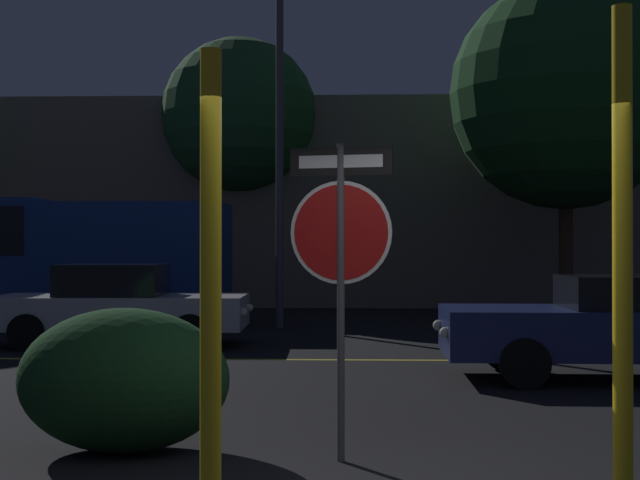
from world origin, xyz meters
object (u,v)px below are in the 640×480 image
stop_sign (341,238)px  tree_1 (566,95)px  yellow_pole_left (211,299)px  yellow_pole_right (623,271)px  delivery_truck (70,252)px  street_lamp (280,84)px  tree_0 (240,116)px  hedge_bush_1 (124,380)px  passing_car_2 (630,326)px  passing_car_1 (119,305)px

stop_sign → tree_1: bearing=80.7°
yellow_pole_left → yellow_pole_right: yellow_pole_right is taller
yellow_pole_left → delivery_truck: size_ratio=0.44×
yellow_pole_left → delivery_truck: (-5.23, 14.06, 0.17)m
street_lamp → tree_0: 6.34m
hedge_bush_1 → delivery_truck: bearing=109.5°
hedge_bush_1 → tree_1: bearing=63.0°
passing_car_2 → passing_car_1: bearing=64.8°
yellow_pole_right → tree_1: tree_1 is taller
passing_car_2 → stop_sign: bearing=141.7°
delivery_truck → street_lamp: 5.77m
yellow_pole_left → passing_car_1: yellow_pole_left is taller
passing_car_1 → yellow_pole_right: bearing=27.8°
yellow_pole_right → hedge_bush_1: bearing=149.5°
delivery_truck → street_lamp: bearing=-95.7°
passing_car_1 → delivery_truck: bearing=-153.3°
hedge_bush_1 → passing_car_1: size_ratio=0.40×
yellow_pole_left → tree_0: tree_0 is taller
yellow_pole_right → tree_1: 16.25m
delivery_truck → tree_0: tree_0 is taller
stop_sign → yellow_pole_right: size_ratio=0.81×
yellow_pole_left → tree_0: bearing=96.6°
tree_0 → tree_1: 8.94m
stop_sign → hedge_bush_1: (-1.77, 0.26, -1.16)m
passing_car_1 → tree_0: size_ratio=0.58×
tree_1 → yellow_pole_left: bearing=-110.1°
yellow_pole_left → street_lamp: (-0.67, 13.56, 3.68)m
yellow_pole_right → passing_car_2: bearing=72.3°
yellow_pole_left → passing_car_2: size_ratio=0.58×
yellow_pole_right → passing_car_1: (-5.49, 9.84, -0.85)m
yellow_pole_left → tree_1: 17.22m
hedge_bush_1 → passing_car_2: 6.79m
yellow_pole_left → yellow_pole_right: size_ratio=0.90×
passing_car_2 → tree_0: bearing=27.5°
tree_1 → hedge_bush_1: bearing=-117.0°
tree_0 → passing_car_1: bearing=-95.3°
yellow_pole_right → tree_1: size_ratio=0.39×
delivery_truck → tree_0: bearing=-27.3°
yellow_pole_left → street_lamp: bearing=92.8°
passing_car_1 → tree_1: (8.91, 5.63, 4.50)m
yellow_pole_right → passing_car_2: (1.97, 6.15, -0.86)m
yellow_pole_right → tree_0: tree_0 is taller
passing_car_1 → delivery_truck: delivery_truck is taller
street_lamp → tree_1: tree_1 is taller
passing_car_1 → street_lamp: size_ratio=0.56×
delivery_truck → tree_1: 11.71m
yellow_pole_left → yellow_pole_right: 2.37m
delivery_truck → tree_1: tree_1 is taller
tree_1 → passing_car_1: bearing=-147.7°
passing_car_1 → tree_0: bearing=173.4°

